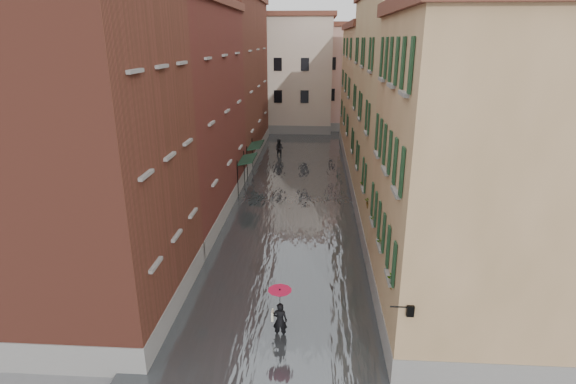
% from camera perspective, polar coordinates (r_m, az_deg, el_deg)
% --- Properties ---
extents(ground, '(120.00, 120.00, 0.00)m').
position_cam_1_polar(ground, '(20.77, -0.85, -12.07)').
color(ground, '#59595B').
rests_on(ground, ground).
extents(floodwater, '(10.00, 60.00, 0.20)m').
position_cam_1_polar(floodwater, '(32.55, 0.95, -0.08)').
color(floodwater, '#4B5054').
rests_on(floodwater, ground).
extents(building_left_near, '(6.00, 8.00, 13.00)m').
position_cam_1_polar(building_left_near, '(18.36, -23.89, 4.08)').
color(building_left_near, brown).
rests_on(building_left_near, ground).
extents(building_left_mid, '(6.00, 14.00, 12.50)m').
position_cam_1_polar(building_left_mid, '(28.40, -13.84, 9.37)').
color(building_left_mid, '#551F1B').
rests_on(building_left_mid, ground).
extents(building_left_far, '(6.00, 16.00, 14.00)m').
position_cam_1_polar(building_left_far, '(42.75, -7.94, 13.78)').
color(building_left_far, brown).
rests_on(building_left_far, ground).
extents(building_right_near, '(6.00, 8.00, 11.50)m').
position_cam_1_polar(building_right_near, '(17.41, 22.12, 1.00)').
color(building_right_near, '#98774E').
rests_on(building_right_near, ground).
extents(building_right_mid, '(6.00, 14.00, 13.00)m').
position_cam_1_polar(building_right_mid, '(27.63, 15.46, 9.52)').
color(building_right_mid, tan).
rests_on(building_right_mid, ground).
extents(building_right_far, '(6.00, 16.00, 11.50)m').
position_cam_1_polar(building_right_far, '(42.40, 11.45, 11.85)').
color(building_right_far, '#98774E').
rests_on(building_right_far, ground).
extents(building_end_cream, '(12.00, 9.00, 13.00)m').
position_cam_1_polar(building_end_cream, '(56.08, -0.88, 14.61)').
color(building_end_cream, beige).
rests_on(building_end_cream, ground).
extents(building_end_pink, '(10.00, 9.00, 12.00)m').
position_cam_1_polar(building_end_pink, '(58.11, 8.44, 14.08)').
color(building_end_pink, '#D19893').
rests_on(building_end_pink, ground).
extents(awning_near, '(1.09, 2.89, 2.80)m').
position_cam_1_polar(awning_near, '(32.28, -5.23, 4.06)').
color(awning_near, black).
rests_on(awning_near, ground).
extents(awning_far, '(1.09, 3.08, 2.80)m').
position_cam_1_polar(awning_far, '(36.48, -4.19, 5.83)').
color(awning_far, black).
rests_on(awning_far, ground).
extents(wall_lantern, '(0.71, 0.22, 0.35)m').
position_cam_1_polar(wall_lantern, '(14.33, 15.16, -14.26)').
color(wall_lantern, black).
rests_on(wall_lantern, ground).
extents(window_planters, '(0.59, 10.92, 0.84)m').
position_cam_1_polar(window_planters, '(19.72, 11.24, -2.83)').
color(window_planters, brown).
rests_on(window_planters, ground).
extents(pedestrian_main, '(0.89, 0.89, 2.06)m').
position_cam_1_polar(pedestrian_main, '(17.07, -1.05, -14.68)').
color(pedestrian_main, black).
rests_on(pedestrian_main, ground).
extents(pedestrian_far, '(1.04, 0.93, 1.76)m').
position_cam_1_polar(pedestrian_far, '(42.49, -1.12, 5.55)').
color(pedestrian_far, black).
rests_on(pedestrian_far, ground).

